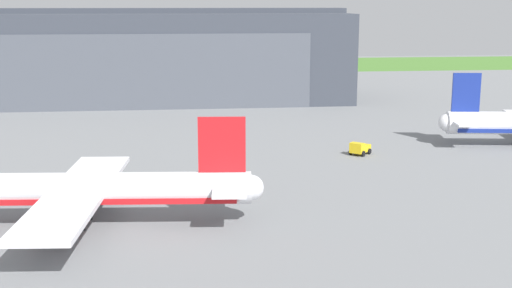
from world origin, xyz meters
The scene contains 5 objects.
ground_plane centered at (0.00, 0.00, 0.00)m, with size 440.00×440.00×0.00m, color slate.
grass_field_strip centered at (0.00, 183.92, 0.04)m, with size 440.00×56.00×0.08m, color #4A7D30.
maintenance_hangar centered at (-0.54, 95.34, 10.57)m, with size 92.64×31.89×22.07m.
airliner_near_right centered at (-6.33, 0.81, 3.90)m, with size 41.64×32.12×11.74m.
pushback_tractor centered at (33.31, 30.61, 1.04)m, with size 3.89×4.00×2.05m.
Camera 1 is at (5.57, -70.08, 23.60)m, focal length 47.22 mm.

